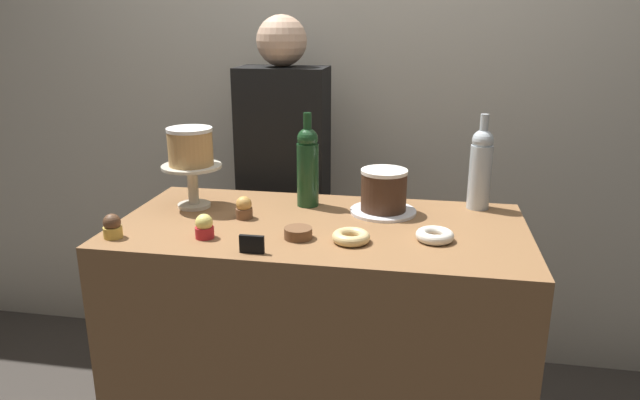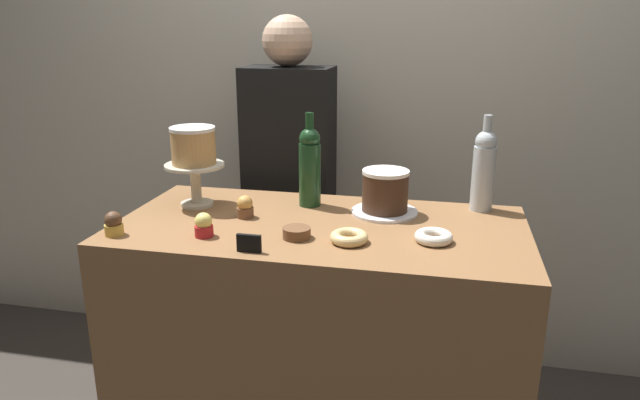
{
  "view_description": "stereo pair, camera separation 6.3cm",
  "coord_description": "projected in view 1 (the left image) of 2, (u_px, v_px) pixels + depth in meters",
  "views": [
    {
      "loc": [
        0.31,
        -1.71,
        1.57
      ],
      "look_at": [
        0.0,
        0.0,
        1.03
      ],
      "focal_mm": 32.47,
      "sensor_mm": 36.0,
      "label": 1
    },
    {
      "loc": [
        0.37,
        -1.7,
        1.57
      ],
      "look_at": [
        0.0,
        0.0,
        1.03
      ],
      "focal_mm": 32.47,
      "sensor_mm": 36.0,
      "label": 2
    }
  ],
  "objects": [
    {
      "name": "back_wall",
      "position": [
        356.0,
        85.0,
        2.59
      ],
      "size": [
        6.0,
        0.05,
        2.6
      ],
      "color": "#BCB7A8",
      "rests_on": "ground_plane"
    },
    {
      "name": "display_counter",
      "position": [
        320.0,
        355.0,
        1.98
      ],
      "size": [
        1.3,
        0.65,
        0.95
      ],
      "color": "brown",
      "rests_on": "ground_plane"
    },
    {
      "name": "cake_stand_pedestal",
      "position": [
        192.0,
        179.0,
        1.98
      ],
      "size": [
        0.2,
        0.2,
        0.15
      ],
      "color": "beige",
      "rests_on": "display_counter"
    },
    {
      "name": "white_layer_cake",
      "position": [
        190.0,
        146.0,
        1.95
      ],
      "size": [
        0.15,
        0.15,
        0.13
      ],
      "color": "tan",
      "rests_on": "cake_stand_pedestal"
    },
    {
      "name": "silver_serving_platter",
      "position": [
        383.0,
        211.0,
        1.95
      ],
      "size": [
        0.22,
        0.22,
        0.01
      ],
      "color": "white",
      "rests_on": "display_counter"
    },
    {
      "name": "chocolate_round_cake",
      "position": [
        384.0,
        190.0,
        1.93
      ],
      "size": [
        0.16,
        0.16,
        0.14
      ],
      "color": "#3D2619",
      "rests_on": "silver_serving_platter"
    },
    {
      "name": "wine_bottle_clear",
      "position": [
        481.0,
        167.0,
        1.96
      ],
      "size": [
        0.08,
        0.08,
        0.33
      ],
      "color": "#B2BCC1",
      "rests_on": "display_counter"
    },
    {
      "name": "wine_bottle_green",
      "position": [
        308.0,
        165.0,
        1.99
      ],
      "size": [
        0.08,
        0.08,
        0.33
      ],
      "color": "#193D1E",
      "rests_on": "display_counter"
    },
    {
      "name": "cupcake_lemon",
      "position": [
        204.0,
        227.0,
        1.71
      ],
      "size": [
        0.06,
        0.06,
        0.07
      ],
      "color": "red",
      "rests_on": "display_counter"
    },
    {
      "name": "cupcake_chocolate",
      "position": [
        112.0,
        227.0,
        1.72
      ],
      "size": [
        0.06,
        0.06,
        0.07
      ],
      "color": "gold",
      "rests_on": "display_counter"
    },
    {
      "name": "cupcake_caramel",
      "position": [
        244.0,
        208.0,
        1.89
      ],
      "size": [
        0.06,
        0.06,
        0.07
      ],
      "color": "brown",
      "rests_on": "display_counter"
    },
    {
      "name": "donut_glazed",
      "position": [
        351.0,
        237.0,
        1.69
      ],
      "size": [
        0.11,
        0.11,
        0.03
      ],
      "color": "#E0C17F",
      "rests_on": "display_counter"
    },
    {
      "name": "donut_sugar",
      "position": [
        435.0,
        235.0,
        1.7
      ],
      "size": [
        0.11,
        0.11,
        0.03
      ],
      "color": "silver",
      "rests_on": "display_counter"
    },
    {
      "name": "cookie_stack",
      "position": [
        298.0,
        233.0,
        1.72
      ],
      "size": [
        0.08,
        0.08,
        0.03
      ],
      "color": "brown",
      "rests_on": "display_counter"
    },
    {
      "name": "price_sign_chalkboard",
      "position": [
        252.0,
        244.0,
        1.6
      ],
      "size": [
        0.07,
        0.01,
        0.05
      ],
      "color": "black",
      "rests_on": "display_counter"
    },
    {
      "name": "barista_figure",
      "position": [
        285.0,
        201.0,
        2.46
      ],
      "size": [
        0.36,
        0.22,
        1.6
      ],
      "color": "black",
      "rests_on": "ground_plane"
    }
  ]
}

